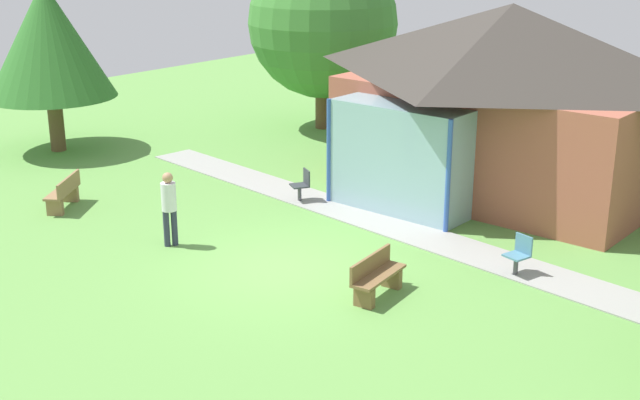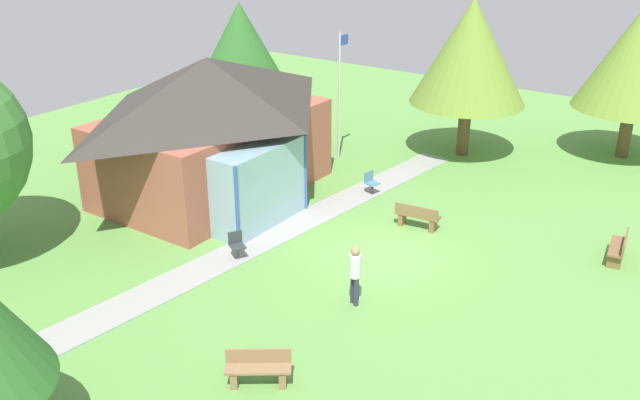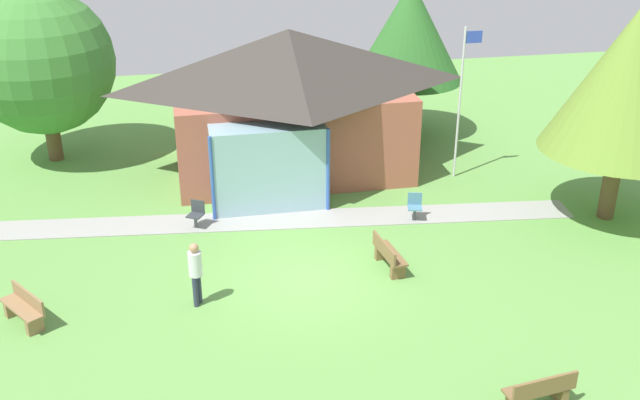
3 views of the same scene
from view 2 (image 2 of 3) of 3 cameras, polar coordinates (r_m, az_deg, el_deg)
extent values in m
plane|color=#609947|center=(22.00, 5.33, -4.53)|extent=(44.00, 44.00, 0.00)
cube|color=#A35642|center=(26.35, -8.67, 3.80)|extent=(8.03, 5.17, 3.06)
pyramid|color=#38332D|center=(25.62, -9.02, 9.12)|extent=(9.03, 6.17, 1.99)
cube|color=#8CB2BF|center=(23.58, -4.94, 1.18)|extent=(3.61, 1.20, 2.76)
cylinder|color=#3359B2|center=(21.96, -6.71, -0.64)|extent=(0.12, 0.12, 2.76)
cylinder|color=#3359B2|center=(24.56, -1.19, 2.20)|extent=(0.12, 0.12, 2.76)
cube|color=#999993|center=(23.77, -2.33, -2.15)|extent=(18.22, 3.23, 0.03)
cylinder|color=silver|center=(29.04, 1.56, 8.24)|extent=(0.08, 0.08, 5.30)
cube|color=blue|center=(28.77, 1.94, 12.79)|extent=(0.60, 0.02, 0.40)
cube|color=olive|center=(16.47, -5.01, -13.38)|extent=(1.23, 1.48, 0.06)
cube|color=olive|center=(16.59, -3.03, -14.10)|extent=(0.42, 0.36, 0.39)
cube|color=olive|center=(16.67, -6.92, -14.05)|extent=(0.42, 0.36, 0.39)
cube|color=olive|center=(16.50, -4.99, -12.40)|extent=(0.92, 1.25, 0.36)
cube|color=brown|center=(23.31, 22.85, -3.49)|extent=(1.55, 0.65, 0.06)
cube|color=brown|center=(22.93, 22.63, -4.63)|extent=(0.21, 0.42, 0.39)
cube|color=brown|center=(23.92, 22.88, -3.49)|extent=(0.21, 0.42, 0.39)
cube|color=brown|center=(23.22, 23.40, -3.11)|extent=(1.49, 0.27, 0.36)
cube|color=brown|center=(23.77, 7.90, -1.22)|extent=(0.62, 1.54, 0.06)
cube|color=brown|center=(24.05, 6.64, -1.52)|extent=(0.42, 0.21, 0.39)
cube|color=brown|center=(23.72, 9.11, -2.03)|extent=(0.42, 0.21, 0.39)
cube|color=brown|center=(23.52, 7.77, -0.92)|extent=(0.24, 1.50, 0.36)
cube|color=#33383D|center=(21.67, -6.67, -3.74)|extent=(0.60, 0.60, 0.04)
cube|color=#33383D|center=(21.75, -6.87, -3.00)|extent=(0.40, 0.25, 0.40)
cylinder|color=#4C4C51|center=(21.78, -6.64, -4.28)|extent=(0.10, 0.10, 0.42)
cylinder|color=#4C4C51|center=(21.87, -6.62, -4.74)|extent=(0.36, 0.36, 0.02)
cube|color=teal|center=(26.22, 4.25, 1.35)|extent=(0.53, 0.53, 0.04)
cube|color=teal|center=(26.26, 3.96, 1.92)|extent=(0.44, 0.15, 0.40)
cylinder|color=#4C4C51|center=(26.30, 4.24, 0.89)|extent=(0.10, 0.10, 0.42)
cylinder|color=#4C4C51|center=(26.38, 4.22, 0.49)|extent=(0.36, 0.36, 0.02)
cylinder|color=#2D3347|center=(19.40, 2.67, -7.15)|extent=(0.14, 0.14, 0.85)
cylinder|color=#2D3347|center=(19.26, 2.93, -7.39)|extent=(0.14, 0.14, 0.85)
cylinder|color=silver|center=(18.95, 2.85, -5.33)|extent=(0.34, 0.34, 0.65)
sphere|color=tan|center=(18.74, 2.87, -4.13)|extent=(0.24, 0.24, 0.24)
cylinder|color=brown|center=(30.67, 11.53, 5.66)|extent=(0.52, 0.52, 2.28)
cone|color=olive|center=(29.85, 12.04, 11.66)|extent=(4.76, 4.76, 4.28)
cylinder|color=brown|center=(32.47, 23.41, 5.03)|extent=(0.52, 0.52, 2.14)
cone|color=olive|center=(31.70, 24.35, 10.54)|extent=(4.78, 4.78, 4.30)
cylinder|color=brown|center=(32.07, -6.18, 6.71)|extent=(0.50, 0.50, 2.19)
cone|color=#2D6B28|center=(31.33, -6.43, 12.07)|extent=(4.36, 4.36, 3.92)
camera|label=1|loc=(28.76, 41.37, 11.43)|focal=47.61mm
camera|label=3|loc=(16.01, 64.75, 10.39)|focal=41.51mm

